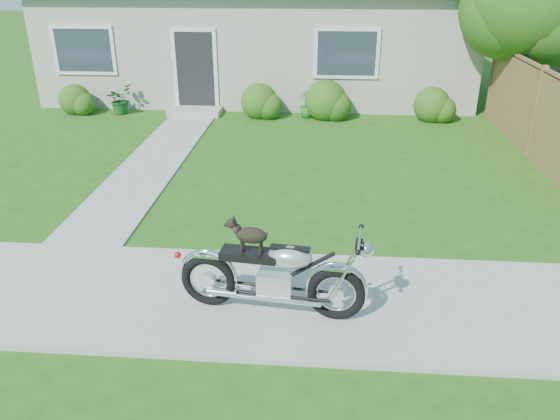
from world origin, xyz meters
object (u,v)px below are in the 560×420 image
Objects in this scene: potted_plant_left at (120,99)px; motorcycle_with_dog at (274,274)px; potted_plant_right at (308,104)px; fence at (536,113)px; house at (263,18)px.

potted_plant_left is 10.16m from motorcycle_with_dog.
potted_plant_right is (5.05, 0.00, -0.04)m from potted_plant_left.
fence is at bearing -30.44° from potted_plant_right.
house is 15.98× the size of potted_plant_left.
house is 5.67× the size of motorcycle_with_dog.
house is at bearing 44.45° from potted_plant_left.
motorcycle_with_dog is at bearing -128.68° from fence.
motorcycle_with_dog is at bearing -90.58° from potted_plant_right.
house reaches higher than fence.
motorcycle_with_dog is (-4.86, -6.06, -0.39)m from fence.
potted_plant_right is 8.87m from motorcycle_with_dog.
house is at bearing 103.16° from motorcycle_with_dog.
motorcycle_with_dog is (4.96, -8.86, 0.16)m from potted_plant_left.
fence is (6.30, -6.24, -1.22)m from house.
potted_plant_right is 0.32× the size of motorcycle_with_dog.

